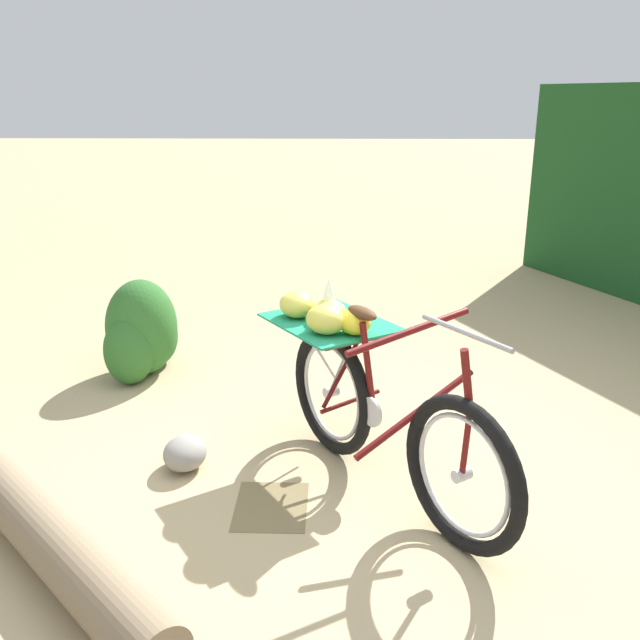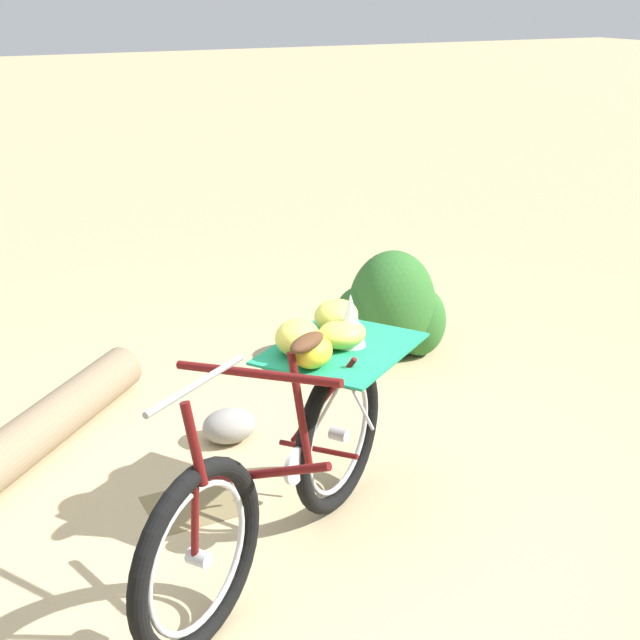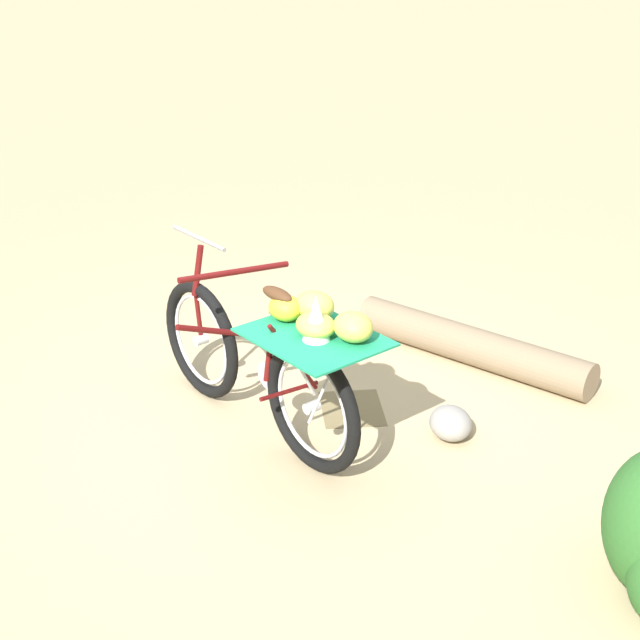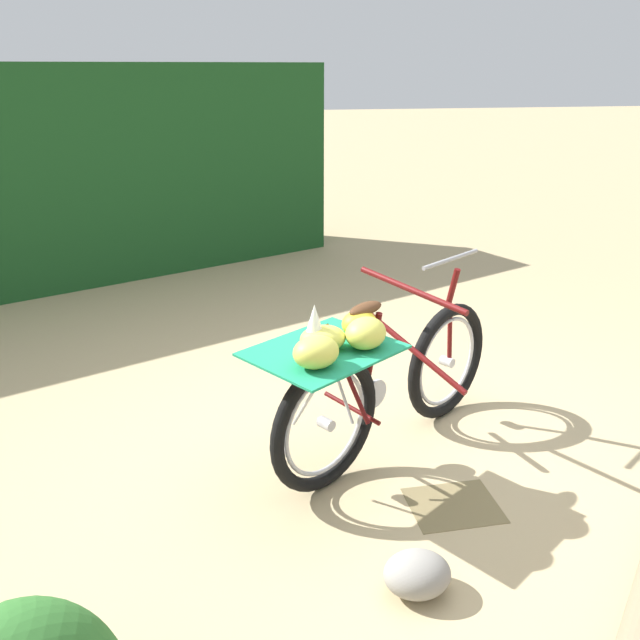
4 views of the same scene
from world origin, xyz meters
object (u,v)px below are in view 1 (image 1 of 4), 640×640
at_px(fallen_log, 59,549).
at_px(path_stone, 185,453).
at_px(bicycle, 370,392).
at_px(shrub_cluster, 142,333).

relative_size(fallen_log, path_stone, 5.84).
bearing_deg(fallen_log, path_stone, -20.91).
xyz_separation_m(bicycle, fallen_log, (-0.80, 1.35, -0.38)).
height_order(bicycle, shrub_cluster, bicycle).
bearing_deg(shrub_cluster, fallen_log, -173.53).
height_order(shrub_cluster, path_stone, shrub_cluster).
bearing_deg(fallen_log, shrub_cluster, 6.47).
distance_m(bicycle, fallen_log, 1.61).
bearing_deg(path_stone, bicycle, -95.45).
bearing_deg(path_stone, fallen_log, 159.09).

